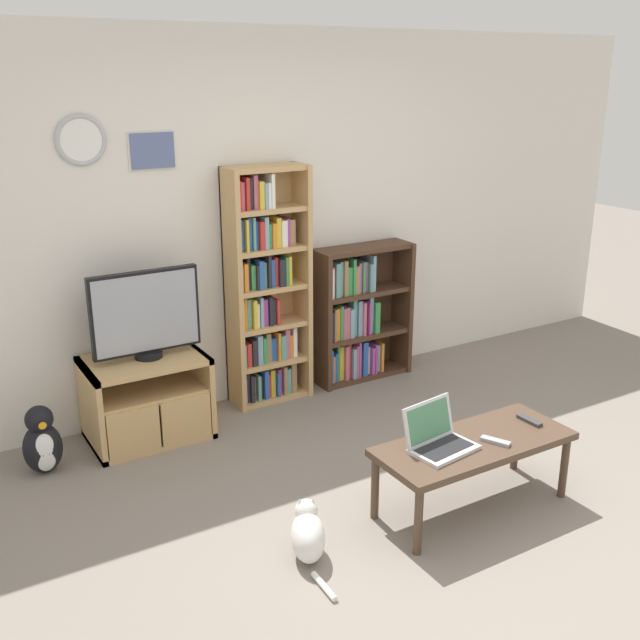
{
  "coord_description": "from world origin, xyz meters",
  "views": [
    {
      "loc": [
        -2.37,
        -2.48,
        2.31
      ],
      "look_at": [
        -0.14,
        1.22,
        0.87
      ],
      "focal_mm": 42.0,
      "sensor_mm": 36.0,
      "label": 1
    }
  ],
  "objects_px": {
    "tv_stand": "(147,398)",
    "bookshelf_short": "(355,317)",
    "cat": "(308,534)",
    "penguin_figurine": "(42,443)",
    "laptop": "(437,437)",
    "remote_far_from_laptop": "(495,441)",
    "remote_near_laptop": "(529,420)",
    "television": "(146,315)",
    "coffee_table": "(474,448)",
    "bookshelf_tall": "(264,291)"
  },
  "relations": [
    {
      "from": "tv_stand",
      "to": "bookshelf_short",
      "type": "xyz_separation_m",
      "value": [
        1.72,
        0.16,
        0.22
      ]
    },
    {
      "from": "cat",
      "to": "penguin_figurine",
      "type": "bearing_deg",
      "value": 146.34
    },
    {
      "from": "tv_stand",
      "to": "laptop",
      "type": "xyz_separation_m",
      "value": [
        1.03,
        -1.68,
        0.19
      ]
    },
    {
      "from": "remote_far_from_laptop",
      "to": "remote_near_laptop",
      "type": "bearing_deg",
      "value": -11.74
    },
    {
      "from": "laptop",
      "to": "cat",
      "type": "height_order",
      "value": "laptop"
    },
    {
      "from": "bookshelf_short",
      "to": "remote_near_laptop",
      "type": "xyz_separation_m",
      "value": [
        -0.05,
        -1.87,
        -0.08
      ]
    },
    {
      "from": "remote_far_from_laptop",
      "to": "bookshelf_short",
      "type": "bearing_deg",
      "value": 52.74
    },
    {
      "from": "penguin_figurine",
      "to": "bookshelf_short",
      "type": "bearing_deg",
      "value": 6.45
    },
    {
      "from": "bookshelf_short",
      "to": "remote_far_from_laptop",
      "type": "height_order",
      "value": "bookshelf_short"
    },
    {
      "from": "television",
      "to": "coffee_table",
      "type": "height_order",
      "value": "television"
    },
    {
      "from": "bookshelf_short",
      "to": "remote_near_laptop",
      "type": "relative_size",
      "value": 6.54
    },
    {
      "from": "cat",
      "to": "bookshelf_short",
      "type": "bearing_deg",
      "value": 75.48
    },
    {
      "from": "tv_stand",
      "to": "coffee_table",
      "type": "bearing_deg",
      "value": -53.91
    },
    {
      "from": "television",
      "to": "remote_near_laptop",
      "type": "bearing_deg",
      "value": -46.36
    },
    {
      "from": "bookshelf_tall",
      "to": "remote_near_laptop",
      "type": "distance_m",
      "value": 2.05
    },
    {
      "from": "bookshelf_short",
      "to": "remote_far_from_laptop",
      "type": "xyz_separation_m",
      "value": [
        -0.39,
        -1.96,
        -0.08
      ]
    },
    {
      "from": "remote_near_laptop",
      "to": "penguin_figurine",
      "type": "relative_size",
      "value": 0.38
    },
    {
      "from": "bookshelf_short",
      "to": "remote_far_from_laptop",
      "type": "bearing_deg",
      "value": -101.24
    },
    {
      "from": "cat",
      "to": "remote_far_from_laptop",
      "type": "bearing_deg",
      "value": 16.2
    },
    {
      "from": "bookshelf_short",
      "to": "cat",
      "type": "distance_m",
      "value": 2.35
    },
    {
      "from": "remote_far_from_laptop",
      "to": "tv_stand",
      "type": "bearing_deg",
      "value": 100.51
    },
    {
      "from": "coffee_table",
      "to": "laptop",
      "type": "xyz_separation_m",
      "value": [
        -0.23,
        0.04,
        0.11
      ]
    },
    {
      "from": "television",
      "to": "remote_near_laptop",
      "type": "height_order",
      "value": "television"
    },
    {
      "from": "laptop",
      "to": "remote_near_laptop",
      "type": "xyz_separation_m",
      "value": [
        0.65,
        -0.03,
        -0.05
      ]
    },
    {
      "from": "bookshelf_short",
      "to": "coffee_table",
      "type": "relative_size",
      "value": 0.94
    },
    {
      "from": "remote_far_from_laptop",
      "to": "penguin_figurine",
      "type": "bearing_deg",
      "value": 114.12
    },
    {
      "from": "television",
      "to": "laptop",
      "type": "bearing_deg",
      "value": -59.54
    },
    {
      "from": "penguin_figurine",
      "to": "cat",
      "type": "bearing_deg",
      "value": -58.23
    },
    {
      "from": "bookshelf_tall",
      "to": "penguin_figurine",
      "type": "bearing_deg",
      "value": -170.49
    },
    {
      "from": "coffee_table",
      "to": "tv_stand",
      "type": "bearing_deg",
      "value": 126.09
    },
    {
      "from": "bookshelf_short",
      "to": "bookshelf_tall",
      "type": "bearing_deg",
      "value": 179.83
    },
    {
      "from": "remote_far_from_laptop",
      "to": "television",
      "type": "bearing_deg",
      "value": 99.64
    },
    {
      "from": "remote_far_from_laptop",
      "to": "cat",
      "type": "xyz_separation_m",
      "value": [
        -1.08,
        0.16,
        -0.29
      ]
    },
    {
      "from": "laptop",
      "to": "coffee_table",
      "type": "bearing_deg",
      "value": -18.74
    },
    {
      "from": "coffee_table",
      "to": "penguin_figurine",
      "type": "relative_size",
      "value": 2.61
    },
    {
      "from": "tv_stand",
      "to": "laptop",
      "type": "bearing_deg",
      "value": -58.53
    },
    {
      "from": "bookshelf_tall",
      "to": "coffee_table",
      "type": "xyz_separation_m",
      "value": [
        0.3,
        -1.89,
        -0.46
      ]
    },
    {
      "from": "tv_stand",
      "to": "remote_far_from_laptop",
      "type": "bearing_deg",
      "value": -53.47
    },
    {
      "from": "remote_near_laptop",
      "to": "remote_far_from_laptop",
      "type": "distance_m",
      "value": 0.35
    },
    {
      "from": "remote_far_from_laptop",
      "to": "cat",
      "type": "relative_size",
      "value": 0.31
    },
    {
      "from": "remote_near_laptop",
      "to": "cat",
      "type": "bearing_deg",
      "value": -4.81
    },
    {
      "from": "television",
      "to": "coffee_table",
      "type": "distance_m",
      "value": 2.17
    },
    {
      "from": "remote_near_laptop",
      "to": "remote_far_from_laptop",
      "type": "xyz_separation_m",
      "value": [
        -0.34,
        -0.09,
        0.0
      ]
    },
    {
      "from": "tv_stand",
      "to": "bookshelf_short",
      "type": "height_order",
      "value": "bookshelf_short"
    },
    {
      "from": "tv_stand",
      "to": "bookshelf_tall",
      "type": "distance_m",
      "value": 1.11
    },
    {
      "from": "television",
      "to": "bookshelf_short",
      "type": "distance_m",
      "value": 1.73
    },
    {
      "from": "tv_stand",
      "to": "television",
      "type": "distance_m",
      "value": 0.57
    },
    {
      "from": "penguin_figurine",
      "to": "television",
      "type": "bearing_deg",
      "value": 9.34
    },
    {
      "from": "bookshelf_tall",
      "to": "laptop",
      "type": "relative_size",
      "value": 4.51
    },
    {
      "from": "bookshelf_short",
      "to": "laptop",
      "type": "xyz_separation_m",
      "value": [
        -0.69,
        -1.84,
        -0.03
      ]
    }
  ]
}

